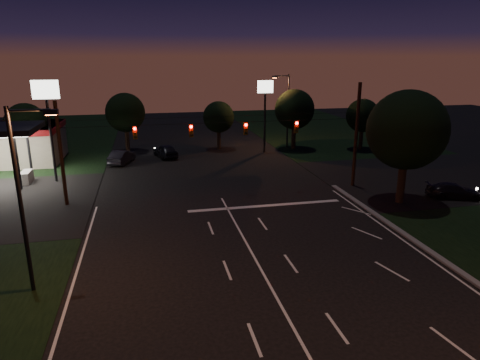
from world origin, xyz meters
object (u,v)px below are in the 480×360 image
object	(u,v)px
car_cross	(454,191)
car_oncoming_a	(165,151)
utility_pole_right	(352,186)
tree_right_near	(406,131)
car_oncoming_b	(122,157)

from	to	relation	value
car_cross	car_oncoming_a	bearing A→B (deg)	67.10
utility_pole_right	car_cross	xyz separation A→B (m)	(6.36, -4.98, 0.62)
tree_right_near	car_oncoming_b	xyz separation A→B (m)	(-21.95, 17.73, -4.95)
tree_right_near	car_cross	distance (m)	7.00
car_oncoming_a	car_oncoming_b	xyz separation A→B (m)	(-4.72, -1.88, -0.02)
utility_pole_right	tree_right_near	distance (m)	7.61
utility_pole_right	tree_right_near	size ratio (longest dim) A/B	1.03
car_oncoming_b	car_cross	bearing A→B (deg)	165.51
tree_right_near	car_oncoming_a	world-z (taller)	tree_right_near
car_oncoming_a	utility_pole_right	bearing A→B (deg)	119.79
car_oncoming_b	car_cross	distance (m)	32.20
car_oncoming_a	car_oncoming_b	size ratio (longest dim) A/B	0.99
utility_pole_right	car_oncoming_b	world-z (taller)	utility_pole_right
car_oncoming_a	car_cross	size ratio (longest dim) A/B	1.02
tree_right_near	car_oncoming_a	size ratio (longest dim) A/B	2.01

